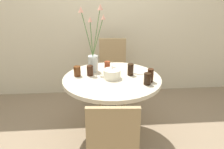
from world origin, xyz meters
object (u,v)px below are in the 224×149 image
at_px(birthday_cake, 112,74).
at_px(drink_glass_4, 131,69).
at_px(chair_far_back, 113,68).
at_px(drink_glass_5, 90,70).
at_px(flower_vase, 93,51).
at_px(drink_glass_3, 107,67).
at_px(drink_glass_0, 150,75).
at_px(drink_glass_1, 77,71).
at_px(drink_glass_2, 147,79).
at_px(side_plate, 139,71).
at_px(chair_right_flank, 113,146).

height_order(birthday_cake, drink_glass_4, birthday_cake).
distance_m(chair_far_back, drink_glass_5, 0.88).
xyz_separation_m(flower_vase, drink_glass_3, (0.15, -0.07, -0.17)).
bearing_deg(drink_glass_5, flower_vase, 73.90).
relative_size(drink_glass_0, drink_glass_1, 1.26).
xyz_separation_m(birthday_cake, drink_glass_3, (-0.04, 0.17, 0.02)).
relative_size(chair_far_back, drink_glass_0, 6.78).
relative_size(birthday_cake, drink_glass_2, 1.50).
bearing_deg(birthday_cake, chair_far_back, 84.89).
bearing_deg(drink_glass_3, side_plate, 1.43).
bearing_deg(flower_vase, drink_glass_1, -140.62).
height_order(drink_glass_1, drink_glass_2, drink_glass_2).
relative_size(drink_glass_2, drink_glass_3, 0.92).
bearing_deg(chair_right_flank, chair_far_back, -90.46).
bearing_deg(drink_glass_1, chair_right_flank, -72.37).
xyz_separation_m(drink_glass_0, drink_glass_1, (-0.76, 0.22, -0.01)).
bearing_deg(birthday_cake, drink_glass_2, -29.35).
height_order(drink_glass_0, drink_glass_3, drink_glass_0).
height_order(chair_right_flank, drink_glass_1, chair_right_flank).
xyz_separation_m(chair_right_flank, flower_vase, (-0.13, 1.11, 0.44)).
bearing_deg(drink_glass_3, chair_right_flank, -91.40).
height_order(flower_vase, drink_glass_3, flower_vase).
xyz_separation_m(chair_right_flank, drink_glass_1, (-0.31, 0.96, 0.26)).
distance_m(drink_glass_0, drink_glass_1, 0.79).
height_order(chair_far_back, drink_glass_1, chair_far_back).
distance_m(drink_glass_1, drink_glass_5, 0.14).
height_order(side_plate, drink_glass_2, drink_glass_2).
height_order(birthday_cake, drink_glass_1, birthday_cake).
xyz_separation_m(drink_glass_1, drink_glass_3, (0.33, 0.07, 0.01)).
bearing_deg(drink_glass_5, drink_glass_4, -3.34).
bearing_deg(drink_glass_0, drink_glass_1, 163.97).
distance_m(side_plate, drink_glass_0, 0.31).
distance_m(birthday_cake, side_plate, 0.37).
distance_m(chair_far_back, drink_glass_1, 0.94).
relative_size(chair_far_back, drink_glass_2, 7.77).
distance_m(birthday_cake, drink_glass_1, 0.38).
relative_size(drink_glass_0, drink_glass_4, 1.08).
xyz_separation_m(birthday_cake, side_plate, (0.32, 0.18, -0.04)).
relative_size(chair_right_flank, drink_glass_1, 8.56).
bearing_deg(birthday_cake, flower_vase, 128.76).
bearing_deg(chair_far_back, drink_glass_0, -67.80).
height_order(chair_far_back, chair_right_flank, same).
xyz_separation_m(birthday_cake, flower_vase, (-0.19, 0.24, 0.19)).
distance_m(drink_glass_0, drink_glass_3, 0.51).
bearing_deg(drink_glass_4, drink_glass_3, 159.71).
bearing_deg(flower_vase, chair_right_flank, -83.42).
bearing_deg(drink_glass_5, side_plate, 7.69).
bearing_deg(flower_vase, drink_glass_4, -22.34).
height_order(side_plate, drink_glass_4, drink_glass_4).
xyz_separation_m(drink_glass_2, drink_glass_3, (-0.38, 0.36, 0.01)).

